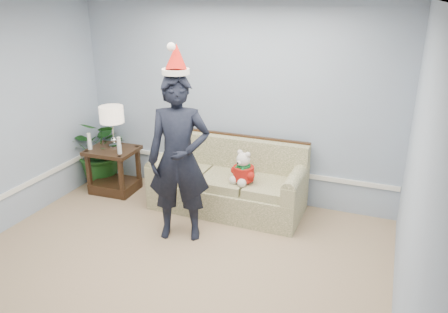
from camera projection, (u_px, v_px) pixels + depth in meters
room_shell at (133, 167)px, 3.75m from camera, size 4.54×5.04×2.74m
wainscot_trim at (109, 188)px, 5.50m from camera, size 4.49×4.99×0.06m
sofa at (229, 184)px, 5.88m from camera, size 2.01×0.87×0.94m
side_table at (115, 175)px, 6.39m from camera, size 0.71×0.61×0.66m
table_lamp at (112, 116)px, 6.15m from camera, size 0.34×0.34×0.61m
candle_pair at (104, 144)px, 6.11m from camera, size 0.56×0.06×0.24m
houseplant at (102, 150)px, 6.62m from camera, size 0.99×0.88×1.03m
man at (179, 159)px, 4.96m from camera, size 0.83×0.67×1.96m
santa_hat at (176, 60)px, 4.58m from camera, size 0.38×0.40×0.35m
teddy_bear at (243, 171)px, 5.49m from camera, size 0.34×0.34×0.43m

